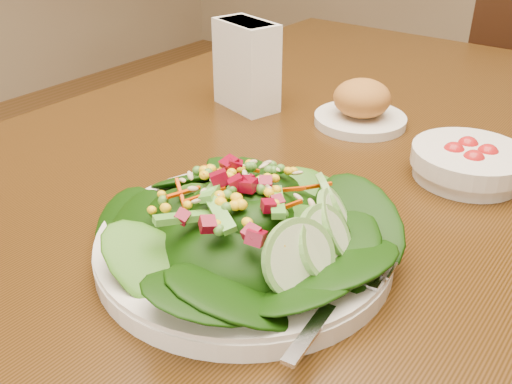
{
  "coord_description": "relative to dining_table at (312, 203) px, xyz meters",
  "views": [
    {
      "loc": [
        0.39,
        -0.66,
        1.1
      ],
      "look_at": [
        0.09,
        -0.26,
        0.82
      ],
      "focal_mm": 40.0,
      "sensor_mm": 36.0,
      "label": 1
    }
  ],
  "objects": [
    {
      "name": "dining_table",
      "position": [
        0.0,
        0.0,
        0.0
      ],
      "size": [
        0.9,
        1.4,
        0.75
      ],
      "color": "#452810",
      "rests_on": "ground_plane"
    },
    {
      "name": "bread_plate",
      "position": [
        0.02,
        0.11,
        0.13
      ],
      "size": [
        0.14,
        0.14,
        0.07
      ],
      "color": "silver",
      "rests_on": "dining_table"
    },
    {
      "name": "napkin_holder",
      "position": [
        -0.18,
        0.06,
        0.18
      ],
      "size": [
        0.12,
        0.09,
        0.14
      ],
      "rotation": [
        0.0,
        0.0,
        -0.29
      ],
      "color": "white",
      "rests_on": "dining_table"
    },
    {
      "name": "tomato_bowl",
      "position": [
        0.21,
        0.03,
        0.12
      ],
      "size": [
        0.15,
        0.15,
        0.05
      ],
      "color": "silver",
      "rests_on": "dining_table"
    },
    {
      "name": "salad_plate",
      "position": [
        0.1,
        -0.28,
        0.13
      ],
      "size": [
        0.31,
        0.31,
        0.09
      ],
      "rotation": [
        0.0,
        0.0,
        -0.11
      ],
      "color": "silver",
      "rests_on": "dining_table"
    }
  ]
}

